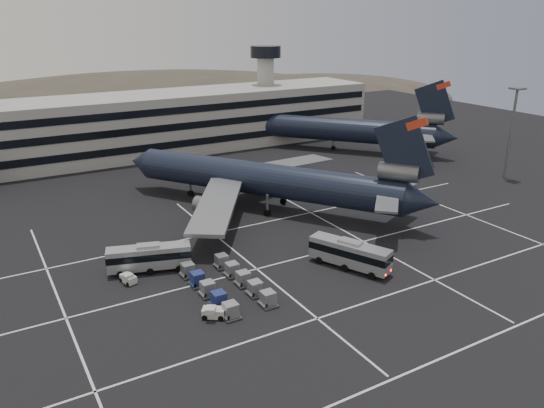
{
  "coord_description": "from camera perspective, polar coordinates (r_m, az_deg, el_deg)",
  "views": [
    {
      "loc": [
        -35.81,
        -51.38,
        31.59
      ],
      "look_at": [
        1.52,
        12.94,
        5.0
      ],
      "focal_mm": 35.0,
      "sensor_mm": 36.0,
      "label": 1
    }
  ],
  "objects": [
    {
      "name": "trijet_main",
      "position": [
        89.96,
        -0.48,
        2.65
      ],
      "size": [
        40.35,
        50.42,
        18.08
      ],
      "rotation": [
        0.0,
        0.0,
        0.6
      ],
      "color": "black",
      "rests_on": "ground"
    },
    {
      "name": "bus_near",
      "position": [
        70.51,
        8.36,
        -5.23
      ],
      "size": [
        6.91,
        11.16,
        3.91
      ],
      "rotation": [
        0.0,
        0.0,
        0.43
      ],
      "color": "gray",
      "rests_on": "ground"
    },
    {
      "name": "tug_a",
      "position": [
        69.01,
        -15.16,
        -7.73
      ],
      "size": [
        1.88,
        2.47,
        1.42
      ],
      "rotation": [
        0.0,
        0.0,
        0.28
      ],
      "color": "#BBBBB6",
      "rests_on": "ground"
    },
    {
      "name": "trijet_far",
      "position": [
        131.44,
        7.09,
        8.05
      ],
      "size": [
        41.78,
        47.5,
        18.08
      ],
      "rotation": [
        0.0,
        0.0,
        0.7
      ],
      "color": "black",
      "rests_on": "ground"
    },
    {
      "name": "ground",
      "position": [
        70.14,
        4.27,
        -7.15
      ],
      "size": [
        260.0,
        260.0,
        0.0
      ],
      "primitive_type": "plane",
      "color": "black",
      "rests_on": "ground"
    },
    {
      "name": "bus_far",
      "position": [
        70.8,
        -13.08,
        -5.52
      ],
      "size": [
        10.95,
        5.5,
        3.77
      ],
      "rotation": [
        0.0,
        0.0,
        1.27
      ],
      "color": "gray",
      "rests_on": "ground"
    },
    {
      "name": "lane_markings",
      "position": [
        71.16,
        4.57,
        -6.74
      ],
      "size": [
        90.0,
        55.62,
        0.01
      ],
      "color": "silver",
      "rests_on": "ground"
    },
    {
      "name": "uld_cluster",
      "position": [
        65.15,
        -4.99,
        -8.54
      ],
      "size": [
        7.18,
        13.98,
        1.79
      ],
      "rotation": [
        0.0,
        0.0,
        0.04
      ],
      "color": "#2D2D30",
      "rests_on": "ground"
    },
    {
      "name": "tug_b",
      "position": [
        59.95,
        -6.21,
        -11.47
      ],
      "size": [
        2.84,
        2.6,
        1.57
      ],
      "rotation": [
        0.0,
        0.0,
        0.97
      ],
      "color": "#BBBBB6",
      "rests_on": "ground"
    },
    {
      "name": "lightpole_right",
      "position": [
        116.61,
        24.47,
        8.17
      ],
      "size": [
        2.4,
        2.4,
        18.28
      ],
      "color": "slate",
      "rests_on": "ground"
    },
    {
      "name": "terminal",
      "position": [
        129.23,
        -14.98,
        8.01
      ],
      "size": [
        125.0,
        26.0,
        24.0
      ],
      "color": "gray",
      "rests_on": "ground"
    },
    {
      "name": "hills",
      "position": [
        231.97,
        -16.33,
        8.04
      ],
      "size": [
        352.0,
        180.0,
        44.0
      ],
      "color": "#38332B",
      "rests_on": "ground"
    }
  ]
}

